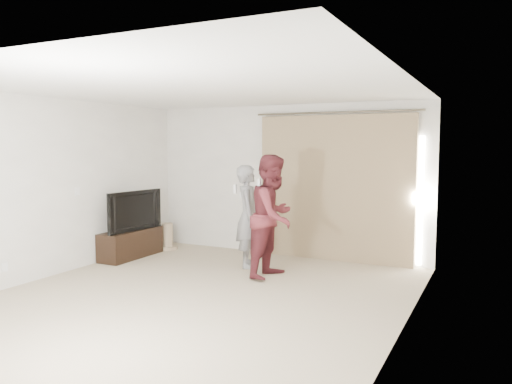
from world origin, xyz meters
TOP-DOWN VIEW (x-y plane):
  - floor at (0.00, 0.00)m, footprint 5.50×5.50m
  - wall_back at (0.00, 2.75)m, footprint 5.00×0.04m
  - wall_left at (-2.50, -0.00)m, footprint 0.04×5.50m
  - ceiling at (0.00, 0.00)m, footprint 5.00×5.50m
  - curtain at (0.91, 2.68)m, footprint 2.80×0.11m
  - tv_console at (-2.27, 1.35)m, footprint 0.42×1.22m
  - tv at (-2.27, 1.35)m, footprint 0.27×1.18m
  - scratching_post at (-2.10, 2.16)m, footprint 0.36×0.36m
  - person_man at (-0.17, 1.65)m, footprint 0.59×0.69m
  - person_woman at (0.43, 1.27)m, footprint 0.74×0.92m

SIDE VIEW (x-z plane):
  - floor at x=0.00m, z-range 0.00..0.00m
  - scratching_post at x=-2.10m, z-range -0.05..0.44m
  - tv_console at x=-2.27m, z-range 0.00..0.47m
  - person_man at x=-0.17m, z-range 0.00..1.60m
  - tv at x=-2.27m, z-range 0.47..1.14m
  - person_woman at x=0.43m, z-range 0.00..1.78m
  - curtain at x=0.91m, z-range -0.02..2.43m
  - wall_left at x=-2.50m, z-range 0.00..2.60m
  - wall_back at x=0.00m, z-range 0.00..2.60m
  - ceiling at x=0.00m, z-range 2.60..2.60m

